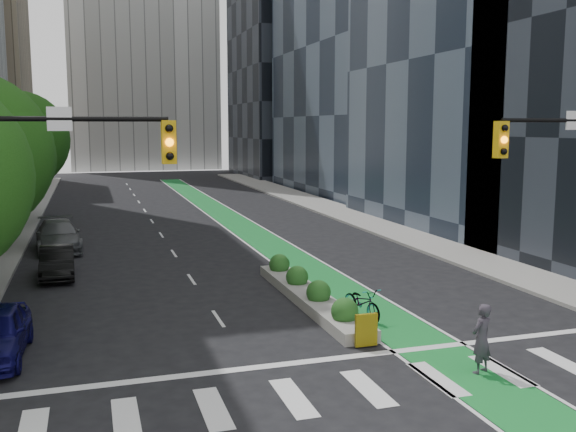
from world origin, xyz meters
TOP-DOWN VIEW (x-y plane):
  - ground at (0.00, 0.00)m, footprint 160.00×160.00m
  - sidewalk_right at (11.80, 25.00)m, footprint 3.60×90.00m
  - bike_lane_paint at (3.00, 30.00)m, footprint 2.20×70.00m
  - building_dark_end at (20.00, 68.00)m, footprint 14.00×18.00m
  - tree_midfar at (-11.00, 22.00)m, footprint 5.60×5.60m
  - tree_far at (-11.00, 32.00)m, footprint 6.60×6.60m
  - median_planter at (1.20, 7.04)m, footprint 1.20×10.26m
  - bicycle at (2.29, 4.58)m, footprint 1.12×2.24m
  - cyclist at (3.33, -0.96)m, footprint 0.83×0.70m
  - parked_car_left_mid at (-8.08, 14.20)m, footprint 1.54×4.14m
  - parked_car_left_far at (-8.30, 20.75)m, footprint 2.70×5.63m

SIDE VIEW (x-z plane):
  - ground at x=0.00m, z-range 0.00..0.00m
  - bike_lane_paint at x=3.00m, z-range 0.00..0.01m
  - sidewalk_right at x=11.80m, z-range 0.00..0.15m
  - median_planter at x=1.20m, z-range -0.18..0.92m
  - bicycle at x=2.29m, z-range 0.00..1.12m
  - parked_car_left_mid at x=-8.08m, z-range 0.00..1.35m
  - parked_car_left_far at x=-8.30m, z-range 0.00..1.58m
  - cyclist at x=3.33m, z-range 0.00..1.93m
  - tree_midfar at x=-11.00m, z-range 1.07..8.83m
  - tree_far at x=-11.00m, z-range 1.19..10.20m
  - building_dark_end at x=20.00m, z-range 0.00..28.00m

